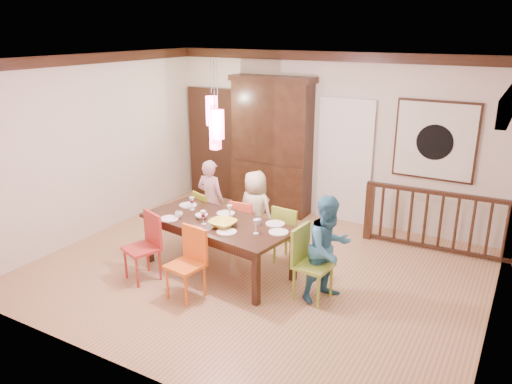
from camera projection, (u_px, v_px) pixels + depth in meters
The scene contains 37 objects.
floor at pixel (256, 270), 7.07m from camera, with size 6.00×6.00×0.00m, color #996E4A.
ceiling at pixel (256, 59), 6.15m from camera, with size 6.00×6.00×0.00m, color white.
wall_back at pixel (327, 138), 8.67m from camera, with size 6.00×6.00×0.00m, color beige.
wall_left at pixel (95, 147), 8.02m from camera, with size 5.00×5.00×0.00m, color beige.
wall_right at pixel (506, 212), 5.20m from camera, with size 5.00×5.00×0.00m, color beige.
crown_molding at pixel (256, 66), 6.18m from camera, with size 6.00×5.00×0.16m, color black, non-canonical shape.
panel_door at pixel (212, 145), 9.88m from camera, with size 1.04×0.07×2.24m, color black.
white_doorway at pixel (345, 163), 8.60m from camera, with size 0.97×0.05×2.22m, color silver.
painting at pixel (435, 141), 7.75m from camera, with size 1.25×0.06×1.25m.
pendant_cluster at pixel (215, 123), 6.42m from camera, with size 0.27×0.21×1.14m.
dining_table at pixel (218, 226), 6.87m from camera, with size 2.26×1.27×0.75m.
chair_far_left at pixel (209, 213), 7.89m from camera, with size 0.49×0.49×0.84m.
chair_far_mid at pixel (245, 221), 7.61m from camera, with size 0.41×0.41×0.82m.
chair_far_right at pixel (290, 230), 7.17m from camera, with size 0.43×0.43×0.89m.
chair_near_left at pixel (141, 243), 6.67m from camera, with size 0.54×0.54×0.92m.
chair_near_mid at pixel (185, 260), 6.21m from camera, with size 0.46×0.46×0.91m.
chair_end_right at pixel (314, 260), 6.17m from camera, with size 0.46×0.46×0.94m.
china_hutch at pixel (272, 145), 9.03m from camera, with size 1.57×0.46×2.47m.
balustrade at pixel (441, 221), 7.53m from camera, with size 2.31×0.18×0.96m.
person_far_left at pixel (211, 200), 7.96m from camera, with size 0.48×0.31×1.31m, color #F6BBCC.
person_far_mid at pixel (255, 211), 7.58m from camera, with size 0.61×0.40×1.25m, color beige.
person_end_right at pixel (329, 249), 6.16m from camera, with size 0.66×0.51×1.36m, color teal.
serving_bowl at pixel (223, 224), 6.64m from camera, with size 0.35×0.35×0.09m, color yellow.
small_bowl at pixel (202, 216), 6.93m from camera, with size 0.18×0.18×0.06m, color white.
cup_left at pixel (179, 215), 6.95m from camera, with size 0.11×0.11×0.09m, color silver.
cup_right at pixel (258, 222), 6.70m from camera, with size 0.09×0.09×0.08m, color silver.
plate_far_left at pixel (188, 205), 7.43m from camera, with size 0.26×0.26×0.01m, color white.
plate_far_mid at pixel (226, 213), 7.09m from camera, with size 0.26×0.26×0.01m, color white.
plate_far_right at pixel (275, 224), 6.72m from camera, with size 0.26×0.26×0.01m, color white.
plate_near_left at pixel (169, 219), 6.90m from camera, with size 0.26×0.26×0.01m, color white.
plate_near_mid at pixel (227, 232), 6.46m from camera, with size 0.26×0.26×0.01m, color white.
plate_end_right at pixel (279, 232), 6.45m from camera, with size 0.26×0.26×0.01m, color white.
wine_glass_a at pixel (192, 203), 7.24m from camera, with size 0.08×0.08×0.19m, color #590C19, non-canonical shape.
wine_glass_b at pixel (230, 212), 6.91m from camera, with size 0.08×0.08×0.19m, color silver, non-canonical shape.
wine_glass_c at pixel (203, 217), 6.71m from camera, with size 0.08×0.08×0.19m, color #590C19, non-canonical shape.
wine_glass_d at pixel (256, 227), 6.40m from camera, with size 0.08×0.08×0.19m, color silver, non-canonical shape.
napkin at pixel (195, 229), 6.56m from camera, with size 0.18×0.14×0.01m, color #D83359.
Camera 1 is at (3.14, -5.52, 3.28)m, focal length 35.00 mm.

